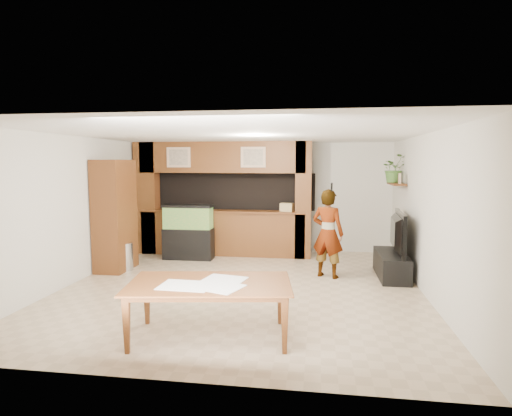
% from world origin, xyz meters
% --- Properties ---
extents(floor, '(6.50, 6.50, 0.00)m').
position_xyz_m(floor, '(0.00, 0.00, 0.00)').
color(floor, tan).
rests_on(floor, ground).
extents(ceiling, '(6.50, 6.50, 0.00)m').
position_xyz_m(ceiling, '(0.00, 0.00, 2.60)').
color(ceiling, white).
rests_on(ceiling, wall_back).
extents(wall_back, '(6.00, 0.00, 6.00)m').
position_xyz_m(wall_back, '(0.00, 3.25, 1.30)').
color(wall_back, beige).
rests_on(wall_back, floor).
extents(wall_left, '(0.00, 6.50, 6.50)m').
position_xyz_m(wall_left, '(-3.00, 0.00, 1.30)').
color(wall_left, beige).
rests_on(wall_left, floor).
extents(wall_right, '(0.00, 6.50, 6.50)m').
position_xyz_m(wall_right, '(3.00, 0.00, 1.30)').
color(wall_right, beige).
rests_on(wall_right, floor).
extents(partition, '(4.20, 0.99, 2.60)m').
position_xyz_m(partition, '(-0.95, 2.64, 1.31)').
color(partition, brown).
rests_on(partition, floor).
extents(wall_clock, '(0.05, 0.25, 0.25)m').
position_xyz_m(wall_clock, '(-2.97, 1.00, 1.90)').
color(wall_clock, black).
rests_on(wall_clock, wall_left).
extents(wall_shelf, '(0.25, 0.90, 0.04)m').
position_xyz_m(wall_shelf, '(2.85, 1.95, 1.70)').
color(wall_shelf, brown).
rests_on(wall_shelf, wall_right).
extents(pantry_cabinet, '(0.55, 0.89, 2.19)m').
position_xyz_m(pantry_cabinet, '(-2.70, 0.81, 1.09)').
color(pantry_cabinet, brown).
rests_on(pantry_cabinet, floor).
extents(trash_can, '(0.30, 0.30, 0.55)m').
position_xyz_m(trash_can, '(-2.50, 0.80, 0.27)').
color(trash_can, '#B2B2B7').
rests_on(trash_can, floor).
extents(aquarium, '(1.09, 0.41, 1.21)m').
position_xyz_m(aquarium, '(-1.56, 1.95, 0.59)').
color(aquarium, black).
rests_on(aquarium, floor).
extents(tv_stand, '(0.50, 1.36, 0.45)m').
position_xyz_m(tv_stand, '(2.65, 1.04, 0.23)').
color(tv_stand, black).
rests_on(tv_stand, floor).
extents(television, '(0.27, 1.36, 0.78)m').
position_xyz_m(television, '(2.65, 1.04, 0.84)').
color(television, black).
rests_on(television, tv_stand).
extents(photo_frame, '(0.03, 0.15, 0.20)m').
position_xyz_m(photo_frame, '(2.85, 1.62, 1.82)').
color(photo_frame, tan).
rests_on(photo_frame, wall_shelf).
extents(potted_plant, '(0.65, 0.61, 0.58)m').
position_xyz_m(potted_plant, '(2.82, 2.11, 2.01)').
color(potted_plant, '#406D2B').
rests_on(potted_plant, wall_shelf).
extents(person, '(0.71, 0.60, 1.65)m').
position_xyz_m(person, '(1.46, 0.86, 0.83)').
color(person, olive).
rests_on(person, floor).
extents(microphone, '(0.04, 0.10, 0.16)m').
position_xyz_m(microphone, '(1.51, 0.70, 1.70)').
color(microphone, black).
rests_on(microphone, person).
extents(dining_table, '(2.10, 1.37, 0.69)m').
position_xyz_m(dining_table, '(-0.00, -2.21, 0.34)').
color(dining_table, brown).
rests_on(dining_table, floor).
extents(newspaper_a, '(0.71, 0.62, 0.01)m').
position_xyz_m(newspaper_a, '(0.11, -2.33, 0.69)').
color(newspaper_a, silver).
rests_on(newspaper_a, dining_table).
extents(newspaper_b, '(0.62, 0.46, 0.01)m').
position_xyz_m(newspaper_b, '(-0.25, -2.35, 0.69)').
color(newspaper_b, silver).
rests_on(newspaper_b, dining_table).
extents(newspaper_c, '(0.56, 0.46, 0.01)m').
position_xyz_m(newspaper_c, '(0.15, -2.01, 0.69)').
color(newspaper_c, silver).
rests_on(newspaper_c, dining_table).
extents(counter_box, '(0.32, 0.25, 0.19)m').
position_xyz_m(counter_box, '(0.58, 2.45, 1.13)').
color(counter_box, tan).
rests_on(counter_box, partition).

